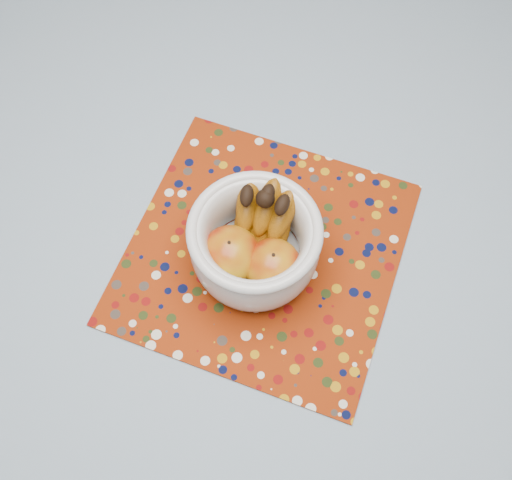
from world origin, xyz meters
TOP-DOWN VIEW (x-y plane):
  - table at (0.00, 0.00)m, footprint 1.20×1.20m
  - tablecloth at (0.00, 0.00)m, footprint 1.32×1.32m
  - placemat at (0.03, -0.06)m, footprint 0.42×0.42m
  - fruit_bowl at (0.02, -0.08)m, footprint 0.20×0.20m

SIDE VIEW (x-z plane):
  - table at x=0.00m, z-range 0.30..1.05m
  - tablecloth at x=0.00m, z-range 0.75..0.76m
  - placemat at x=0.03m, z-range 0.76..0.76m
  - fruit_bowl at x=0.02m, z-range 0.76..0.91m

